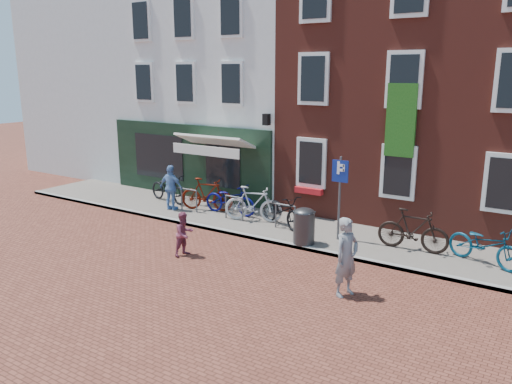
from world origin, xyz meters
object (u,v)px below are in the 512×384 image
Objects in this scene: parking_sign at (340,185)px; boy at (184,234)px; bicycle_4 at (282,210)px; bicycle_6 at (485,245)px; bicycle_0 at (168,188)px; bicycle_3 at (253,204)px; cafe_person at (171,188)px; bicycle_1 at (207,194)px; litter_bin at (304,224)px; bicycle_5 at (413,230)px; bicycle_2 at (230,199)px; woman at (346,257)px.

parking_sign is 4.75m from boy.
bicycle_6 is (6.14, -0.01, 0.00)m from bicycle_4.
bicycle_0 is 1.03× the size of bicycle_3.
cafe_person is 1.32m from bicycle_1.
boy reaches higher than bicycle_4.
litter_bin is 0.70× the size of cafe_person.
bicycle_5 is (5.33, 3.59, 0.07)m from boy.
bicycle_6 is at bearing 13.28° from litter_bin.
bicycle_6 is (7.24, 0.01, -0.06)m from bicycle_3.
bicycle_2 is (3.02, -0.11, 0.00)m from bicycle_0.
woman is 5.15m from bicycle_4.
parking_sign is at bearing -33.55° from boy.
cafe_person is 4.42m from bicycle_4.
bicycle_1 is 7.50m from bicycle_5.
bicycle_0 is at bearing 56.90° from boy.
bicycle_3 is (4.19, -0.39, 0.06)m from bicycle_0.
parking_sign reaches higher than bicycle_1.
bicycle_4 is at bearing -98.95° from bicycle_2.
woman is at bearing -134.56° from bicycle_1.
bicycle_4 is 1.03× the size of bicycle_5.
bicycle_3 and bicycle_5 have the same top height.
bicycle_6 is (8.40, -0.27, 0.00)m from bicycle_2.
bicycle_6 is (10.54, 0.42, -0.29)m from cafe_person.
boy is at bearing 121.18° from bicycle_5.
bicycle_1 is at bearing 109.43° from bicycle_6.
bicycle_5 is at bearing -107.79° from bicycle_1.
bicycle_4 is (-1.40, 1.12, -0.06)m from litter_bin.
cafe_person is at bearing 105.87° from bicycle_2.
boy is 0.63× the size of bicycle_5.
boy is at bearing 109.74° from woman.
parking_sign reaches higher than cafe_person.
bicycle_5 is at bearing -45.97° from boy.
bicycle_4 is (-3.74, 3.53, -0.29)m from woman.
boy is 0.61× the size of bicycle_2.
litter_bin is at bearing 109.19° from bicycle_5.
litter_bin is 3.92m from bicycle_2.
boy is (-4.82, -0.03, -0.30)m from woman.
parking_sign is at bearing -112.10° from bicycle_3.
bicycle_3 is (3.30, 0.41, -0.23)m from cafe_person.
bicycle_2 is at bearing 159.17° from litter_bin.
bicycle_2 is (-4.35, 0.50, -1.15)m from parking_sign.
woman is 7.11m from bicycle_2.
bicycle_1 is 1.00× the size of bicycle_3.
bicycle_1 is at bearing 81.31° from woman.
parking_sign is at bearing 94.03° from bicycle_5.
cafe_person reaches higher than bicycle_3.
bicycle_1 is at bearing 85.95° from bicycle_5.
bicycle_0 is (-4.20, 3.94, 0.01)m from boy.
parking_sign is (0.69, 0.89, 1.10)m from litter_bin.
bicycle_3 is at bearing -105.94° from bicycle_2.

